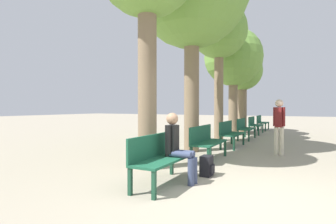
{
  "coord_description": "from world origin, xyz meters",
  "views": [
    {
      "loc": [
        0.75,
        -3.92,
        1.38
      ],
      "look_at": [
        -3.54,
        4.26,
        1.21
      ],
      "focal_mm": 28.0,
      "sensor_mm": 36.0,
      "label": 1
    }
  ],
  "objects": [
    {
      "name": "tree_row_4",
      "position": [
        -2.39,
        11.11,
        3.33
      ],
      "size": [
        2.22,
        2.22,
        4.56
      ],
      "color": "#7A664C",
      "rests_on": "ground_plane"
    },
    {
      "name": "bench_row_0",
      "position": [
        -1.55,
        0.14,
        0.52
      ],
      "size": [
        0.52,
        1.54,
        0.89
      ],
      "color": "#195138",
      "rests_on": "ground_plane"
    },
    {
      "name": "tree_row_2",
      "position": [
        -2.39,
        6.58,
        4.42
      ],
      "size": [
        2.3,
        2.3,
        5.68
      ],
      "color": "#7A664C",
      "rests_on": "ground_plane"
    },
    {
      "name": "bench_row_1",
      "position": [
        -1.55,
        2.63,
        0.52
      ],
      "size": [
        0.52,
        1.54,
        0.89
      ],
      "color": "#195138",
      "rests_on": "ground_plane"
    },
    {
      "name": "bench_row_5",
      "position": [
        -1.55,
        12.57,
        0.52
      ],
      "size": [
        0.52,
        1.54,
        0.89
      ],
      "color": "#195138",
      "rests_on": "ground_plane"
    },
    {
      "name": "bench_row_4",
      "position": [
        -1.55,
        10.09,
        0.52
      ],
      "size": [
        0.52,
        1.54,
        0.89
      ],
      "color": "#195138",
      "rests_on": "ground_plane"
    },
    {
      "name": "bench_row_2",
      "position": [
        -1.55,
        5.11,
        0.52
      ],
      "size": [
        0.52,
        1.54,
        0.89
      ],
      "color": "#195138",
      "rests_on": "ground_plane"
    },
    {
      "name": "person_seated",
      "position": [
        -1.31,
        0.41,
        0.69
      ],
      "size": [
        0.58,
        0.33,
        1.28
      ],
      "color": "#384260",
      "rests_on": "ground_plane"
    },
    {
      "name": "bench_row_3",
      "position": [
        -1.55,
        7.6,
        0.52
      ],
      "size": [
        0.52,
        1.54,
        0.89
      ],
      "color": "#195138",
      "rests_on": "ground_plane"
    },
    {
      "name": "backpack",
      "position": [
        -0.99,
        1.08,
        0.2
      ],
      "size": [
        0.24,
        0.29,
        0.41
      ],
      "color": "black",
      "rests_on": "ground_plane"
    },
    {
      "name": "ground_plane",
      "position": [
        0.0,
        0.0,
        0.0
      ],
      "size": [
        80.0,
        80.0,
        0.0
      ],
      "primitive_type": "plane",
      "color": "gray"
    },
    {
      "name": "tree_row_3",
      "position": [
        -2.39,
        9.0,
        3.8
      ],
      "size": [
        2.84,
        2.84,
        5.28
      ],
      "color": "#7A664C",
      "rests_on": "ground_plane"
    },
    {
      "name": "pedestrian_near",
      "position": [
        0.1,
        4.21,
        0.92
      ],
      "size": [
        0.33,
        0.25,
        1.61
      ],
      "color": "beige",
      "rests_on": "ground_plane"
    }
  ]
}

